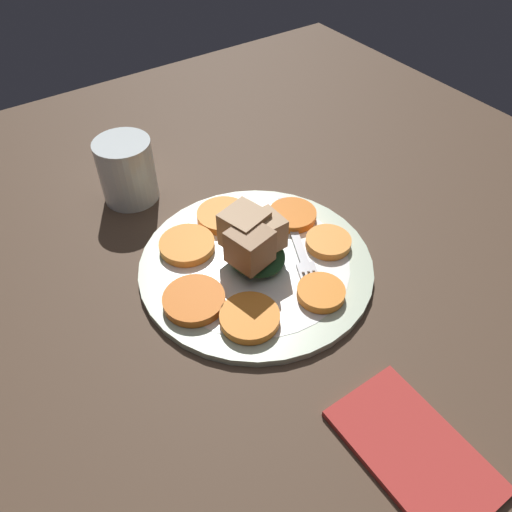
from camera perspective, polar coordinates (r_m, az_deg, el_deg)
The scene contains 13 objects.
table_slab at distance 64.72cm, azimuth 0.00°, elevation -1.94°, with size 120.00×120.00×2.00cm, color #4C3828.
plate at distance 63.62cm, azimuth 0.00°, elevation -1.01°, with size 29.66×29.66×1.05cm.
carrot_slice_0 at distance 69.06cm, azimuth -3.78°, elevation 4.64°, with size 7.22×7.22×1.12cm, color orange.
carrot_slice_1 at distance 65.18cm, azimuth -7.89°, elevation 1.26°, with size 7.19×7.19×1.12cm, color orange.
carrot_slice_2 at distance 58.68cm, azimuth -7.10°, elevation -5.01°, with size 7.33×7.33×1.12cm, color orange.
carrot_slice_3 at distance 56.62cm, azimuth -0.73°, elevation -7.05°, with size 6.88×6.88×1.12cm, color orange.
carrot_slice_4 at distance 59.47cm, azimuth 7.43°, elevation -4.16°, with size 5.72×5.72×1.12cm, color orange.
carrot_slice_5 at distance 65.64cm, azimuth 8.26°, elevation 1.59°, with size 5.94×5.94×1.12cm, color orange.
carrot_slice_6 at distance 69.19cm, azimuth 4.19°, elevation 4.70°, with size 6.59×6.59×1.12cm, color orange.
center_pile at distance 60.71cm, azimuth -0.32°, elevation 1.59°, with size 8.48×7.92×7.10cm.
fork at distance 64.83cm, azimuth 5.02°, elevation 0.85°, with size 18.91×9.71×0.40cm.
water_glass at distance 74.42cm, azimuth -14.53°, elevation 9.44°, with size 8.00×8.00×9.30cm.
napkin at distance 52.26cm, azimuth 17.54°, elevation -20.44°, with size 15.50×9.30×0.80cm.
Camera 1 is at (-36.37, 24.98, 48.35)cm, focal length 35.00 mm.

